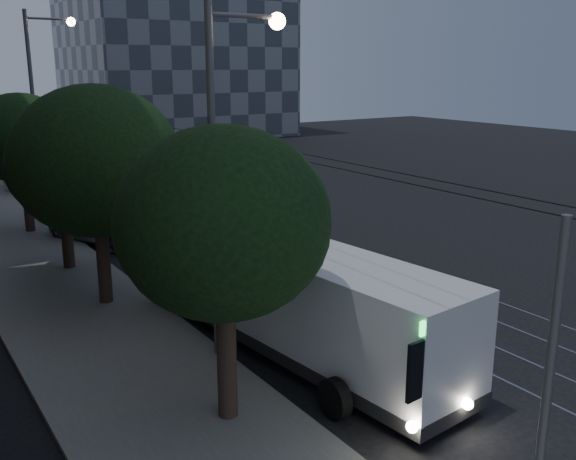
% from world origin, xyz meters
% --- Properties ---
extents(ground, '(120.00, 120.00, 0.00)m').
position_xyz_m(ground, '(0.00, 0.00, 0.00)').
color(ground, black).
rests_on(ground, ground).
extents(tram_rails, '(4.52, 90.00, 0.02)m').
position_xyz_m(tram_rails, '(2.50, 20.00, 0.01)').
color(tram_rails, '#97979F').
rests_on(tram_rails, ground).
extents(overhead_wires, '(2.23, 90.00, 6.00)m').
position_xyz_m(overhead_wires, '(-4.97, 20.00, 3.47)').
color(overhead_wires, black).
rests_on(overhead_wires, ground).
extents(building_distant_right, '(22.00, 18.00, 24.00)m').
position_xyz_m(building_distant_right, '(18.00, 55.00, 12.00)').
color(building_distant_right, '#3B414B').
rests_on(building_distant_right, ground).
extents(trolleybus, '(3.63, 11.99, 5.63)m').
position_xyz_m(trolleybus, '(-3.24, -0.38, 1.64)').
color(trolleybus, silver).
rests_on(trolleybus, ground).
extents(pickup_silver, '(4.82, 6.43, 1.62)m').
position_xyz_m(pickup_silver, '(-3.78, 13.50, 0.81)').
color(pickup_silver, '#929699').
rests_on(pickup_silver, ground).
extents(car_white_a, '(2.72, 4.26, 1.35)m').
position_xyz_m(car_white_a, '(-2.70, 19.00, 0.68)').
color(car_white_a, '#B8B7BC').
rests_on(car_white_a, ground).
extents(car_white_b, '(3.97, 5.76, 1.55)m').
position_xyz_m(car_white_b, '(-3.72, 19.50, 0.77)').
color(car_white_b, '#B3B3B7').
rests_on(car_white_b, ground).
extents(car_white_c, '(2.76, 3.99, 1.25)m').
position_xyz_m(car_white_c, '(-4.30, 26.75, 0.62)').
color(car_white_c, silver).
rests_on(car_white_c, ground).
extents(car_white_d, '(2.69, 4.05, 1.28)m').
position_xyz_m(car_white_d, '(-3.24, 30.88, 0.64)').
color(car_white_d, silver).
rests_on(car_white_d, ground).
extents(tree_0, '(4.57, 4.57, 6.68)m').
position_xyz_m(tree_0, '(-6.50, -3.00, 4.60)').
color(tree_0, black).
rests_on(tree_0, ground).
extents(tree_1, '(5.38, 5.38, 7.28)m').
position_xyz_m(tree_1, '(-6.50, 5.59, 4.85)').
color(tree_1, black).
rests_on(tree_1, ground).
extents(tree_2, '(4.09, 4.09, 5.91)m').
position_xyz_m(tree_2, '(-6.50, 10.10, 4.04)').
color(tree_2, black).
rests_on(tree_2, ground).
extents(tree_3, '(4.62, 4.62, 6.61)m').
position_xyz_m(tree_3, '(-6.50, 16.89, 4.52)').
color(tree_3, black).
rests_on(tree_3, ground).
extents(streetlamp_near, '(2.29, 0.44, 9.38)m').
position_xyz_m(streetlamp_near, '(-4.80, 0.01, 5.68)').
color(streetlamp_near, '#5A5A5C').
rests_on(streetlamp_near, ground).
extents(streetlamp_far, '(2.51, 0.44, 10.45)m').
position_xyz_m(streetlamp_far, '(-4.78, 19.79, 6.27)').
color(streetlamp_far, '#5A5A5C').
rests_on(streetlamp_far, ground).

